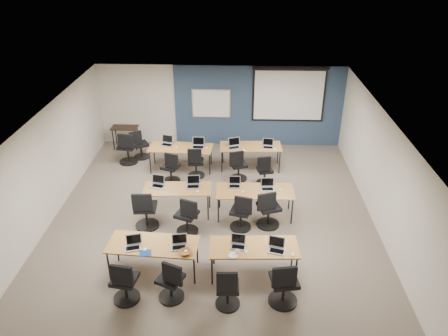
{
  "coord_description": "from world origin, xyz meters",
  "views": [
    {
      "loc": [
        0.62,
        -9.13,
        6.27
      ],
      "look_at": [
        0.27,
        0.4,
        1.21
      ],
      "focal_mm": 35.0,
      "sensor_mm": 36.0,
      "label": 1
    }
  ],
  "objects_px": {
    "laptop_9": "(198,145)",
    "task_chair_7": "(268,212)",
    "task_chair_8": "(171,170)",
    "spare_chair_b": "(127,150)",
    "projector_screen": "(289,92)",
    "laptop_6": "(235,184)",
    "task_chair_1": "(171,284)",
    "spare_chair_a": "(140,147)",
    "task_chair_10": "(238,168)",
    "training_table_back_right": "(251,147)",
    "training_table_front_left": "(153,246)",
    "laptop_11": "(268,145)",
    "task_chair_0": "(125,285)",
    "utility_table": "(125,130)",
    "laptop_7": "(268,186)",
    "laptop_1": "(179,244)",
    "task_chair_2": "(227,291)",
    "task_chair_4": "(145,212)",
    "task_chair_9": "(196,165)",
    "laptop_10": "(234,145)",
    "training_table_mid_left": "(177,190)",
    "task_chair_5": "(187,219)",
    "laptop_4": "(158,183)",
    "training_table_front_right": "(254,248)",
    "laptop_8": "(167,142)",
    "task_chair_11": "(264,172)",
    "task_chair_6": "(241,215)",
    "laptop_5": "(193,184)",
    "laptop_0": "(133,244)",
    "training_table_back_left": "(181,149)",
    "laptop_2": "(238,243)",
    "training_table_mid_right": "(255,192)"
  },
  "relations": [
    {
      "from": "laptop_6",
      "to": "task_chair_11",
      "type": "relative_size",
      "value": 0.32
    },
    {
      "from": "task_chair_1",
      "to": "spare_chair_a",
      "type": "distance_m",
      "value": 6.39
    },
    {
      "from": "laptop_9",
      "to": "training_table_back_left",
      "type": "bearing_deg",
      "value": -172.19
    },
    {
      "from": "laptop_0",
      "to": "laptop_7",
      "type": "bearing_deg",
      "value": 25.2
    },
    {
      "from": "training_table_back_right",
      "to": "laptop_5",
      "type": "distance_m",
      "value": 2.84
    },
    {
      "from": "laptop_2",
      "to": "task_chair_4",
      "type": "height_order",
      "value": "task_chair_4"
    },
    {
      "from": "task_chair_4",
      "to": "training_table_back_right",
      "type": "bearing_deg",
      "value": 47.87
    },
    {
      "from": "training_table_back_left",
      "to": "task_chair_8",
      "type": "relative_size",
      "value": 1.92
    },
    {
      "from": "task_chair_8",
      "to": "task_chair_4",
      "type": "bearing_deg",
      "value": -76.94
    },
    {
      "from": "laptop_2",
      "to": "task_chair_7",
      "type": "relative_size",
      "value": 0.29
    },
    {
      "from": "laptop_0",
      "to": "training_table_front_left",
      "type": "bearing_deg",
      "value": 0.63
    },
    {
      "from": "laptop_1",
      "to": "task_chair_1",
      "type": "distance_m",
      "value": 0.83
    },
    {
      "from": "training_table_mid_right",
      "to": "task_chair_5",
      "type": "relative_size",
      "value": 1.9
    },
    {
      "from": "training_table_mid_left",
      "to": "task_chair_10",
      "type": "bearing_deg",
      "value": 47.32
    },
    {
      "from": "training_table_front_left",
      "to": "laptop_11",
      "type": "relative_size",
      "value": 5.79
    },
    {
      "from": "laptop_4",
      "to": "laptop_10",
      "type": "xyz_separation_m",
      "value": [
        1.88,
        2.33,
        0.0
      ]
    },
    {
      "from": "laptop_10",
      "to": "utility_table",
      "type": "distance_m",
      "value": 3.87
    },
    {
      "from": "laptop_6",
      "to": "laptop_4",
      "type": "bearing_deg",
      "value": 179.79
    },
    {
      "from": "task_chair_0",
      "to": "task_chair_9",
      "type": "xyz_separation_m",
      "value": [
        0.89,
        5.0,
        -0.01
      ]
    },
    {
      "from": "laptop_0",
      "to": "laptop_10",
      "type": "height_order",
      "value": "laptop_10"
    },
    {
      "from": "task_chair_11",
      "to": "task_chair_7",
      "type": "bearing_deg",
      "value": -103.5
    },
    {
      "from": "training_table_front_left",
      "to": "utility_table",
      "type": "xyz_separation_m",
      "value": [
        -2.04,
        6.06,
        -0.04
      ]
    },
    {
      "from": "training_table_front_right",
      "to": "task_chair_1",
      "type": "relative_size",
      "value": 1.82
    },
    {
      "from": "training_table_back_left",
      "to": "task_chair_9",
      "type": "relative_size",
      "value": 1.93
    },
    {
      "from": "task_chair_2",
      "to": "task_chair_4",
      "type": "relative_size",
      "value": 0.91
    },
    {
      "from": "task_chair_10",
      "to": "training_table_back_right",
      "type": "bearing_deg",
      "value": 46.74
    },
    {
      "from": "training_table_back_left",
      "to": "spare_chair_b",
      "type": "relative_size",
      "value": 1.79
    },
    {
      "from": "task_chair_5",
      "to": "laptop_6",
      "type": "bearing_deg",
      "value": 65.9
    },
    {
      "from": "training_table_mid_left",
      "to": "task_chair_5",
      "type": "xyz_separation_m",
      "value": [
        0.34,
        -0.86,
        -0.26
      ]
    },
    {
      "from": "task_chair_0",
      "to": "utility_table",
      "type": "bearing_deg",
      "value": 112.43
    },
    {
      "from": "laptop_0",
      "to": "laptop_4",
      "type": "height_order",
      "value": "laptop_4"
    },
    {
      "from": "projector_screen",
      "to": "laptop_6",
      "type": "bearing_deg",
      "value": -112.39
    },
    {
      "from": "laptop_6",
      "to": "laptop_10",
      "type": "height_order",
      "value": "laptop_10"
    },
    {
      "from": "task_chair_8",
      "to": "spare_chair_b",
      "type": "xyz_separation_m",
      "value": [
        -1.52,
        1.15,
        0.03
      ]
    },
    {
      "from": "task_chair_11",
      "to": "training_table_front_left",
      "type": "bearing_deg",
      "value": -136.32
    },
    {
      "from": "laptop_6",
      "to": "training_table_mid_right",
      "type": "bearing_deg",
      "value": -25.08
    },
    {
      "from": "task_chair_9",
      "to": "laptop_10",
      "type": "height_order",
      "value": "laptop_10"
    },
    {
      "from": "laptop_8",
      "to": "laptop_9",
      "type": "xyz_separation_m",
      "value": [
        0.95,
        -0.14,
        0.0
      ]
    },
    {
      "from": "laptop_9",
      "to": "task_chair_7",
      "type": "bearing_deg",
      "value": -55.93
    },
    {
      "from": "training_table_back_left",
      "to": "laptop_7",
      "type": "relative_size",
      "value": 5.74
    },
    {
      "from": "task_chair_6",
      "to": "task_chair_10",
      "type": "xyz_separation_m",
      "value": [
        -0.1,
        2.42,
        -0.01
      ]
    },
    {
      "from": "task_chair_7",
      "to": "utility_table",
      "type": "bearing_deg",
      "value": 116.93
    },
    {
      "from": "projector_screen",
      "to": "training_table_mid_left",
      "type": "relative_size",
      "value": 1.43
    },
    {
      "from": "spare_chair_a",
      "to": "training_table_mid_left",
      "type": "bearing_deg",
      "value": -91.71
    },
    {
      "from": "task_chair_0",
      "to": "task_chair_2",
      "type": "height_order",
      "value": "task_chair_0"
    },
    {
      "from": "laptop_6",
      "to": "laptop_0",
      "type": "bearing_deg",
      "value": -130.2
    },
    {
      "from": "laptop_7",
      "to": "laptop_9",
      "type": "height_order",
      "value": "laptop_9"
    },
    {
      "from": "training_table_mid_left",
      "to": "training_table_mid_right",
      "type": "bearing_deg",
      "value": -3.7
    },
    {
      "from": "task_chair_0",
      "to": "task_chair_7",
      "type": "bearing_deg",
      "value": 51.27
    },
    {
      "from": "training_table_front_left",
      "to": "task_chair_0",
      "type": "relative_size",
      "value": 1.85
    }
  ]
}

